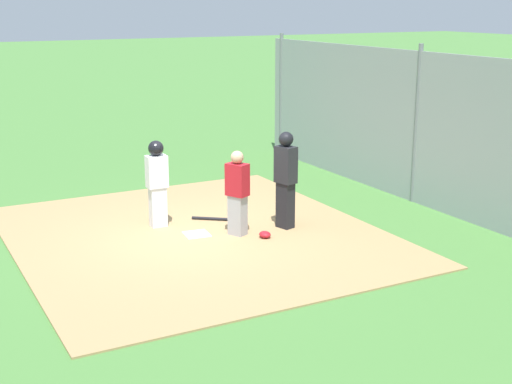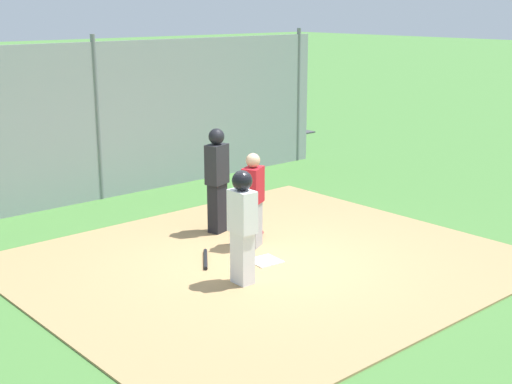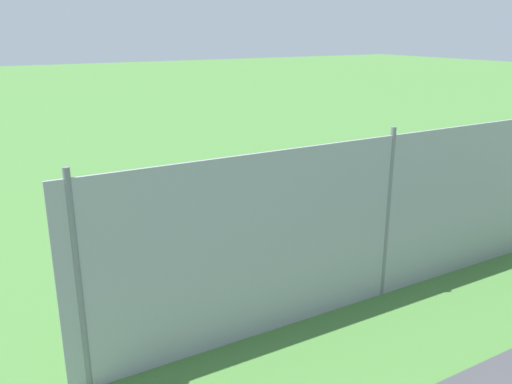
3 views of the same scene
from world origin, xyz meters
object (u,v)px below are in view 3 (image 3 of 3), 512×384
Objects in this scene: baseball_bat at (286,219)px; catcher_mask at (248,232)px; umpire at (274,202)px; runner at (271,177)px; catcher at (255,198)px; home_plate at (253,217)px.

baseball_bat is 3.40× the size of catcher_mask.
runner is (1.20, 2.09, -0.03)m from umpire.
runner is 1.41m from baseball_bat.
baseball_bat is 1.48m from catcher_mask.
catcher is at bearing -17.82° from umpire.
catcher is (-0.34, -0.68, 0.80)m from home_plate.
catcher is 6.54× the size of catcher_mask.
home_plate is 0.28× the size of catcher.
baseball_bat is at bearing -61.46° from umpire.
umpire reaches higher than catcher_mask.
home_plate is at bearing -28.43° from umpire.
catcher_mask is at bearing -125.76° from home_plate.
catcher_mask is at bearing 142.56° from baseball_bat.
catcher_mask is (-1.57, -1.46, -0.89)m from runner.
home_plate is 1.27m from catcher_mask.
runner is at bearing 27.51° from home_plate.
runner is at bearing 42.96° from catcher_mask.
umpire is 2.42m from runner.
umpire is 2.25× the size of baseball_bat.
catcher_mask reaches higher than baseball_bat.
baseball_bat is (-0.14, -1.06, -0.92)m from runner.
home_plate is 0.27× the size of runner.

